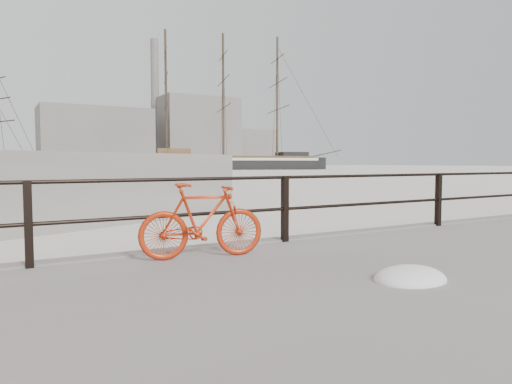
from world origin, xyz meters
name	(u,v)px	position (x,y,z in m)	size (l,w,h in m)	color
ground	(431,243)	(0.00, 0.00, 0.00)	(400.00, 400.00, 0.00)	white
guardrail	(438,200)	(0.00, -0.15, 0.85)	(28.00, 0.10, 1.00)	black
bicycle	(202,221)	(-5.07, -0.64, 0.83)	(1.57, 0.24, 0.95)	#B2280B
barque_black	(224,170)	(36.59, 84.73, 0.00)	(54.00, 17.67, 30.98)	black
industrial_west	(96,138)	(20.00, 140.00, 9.00)	(32.00, 18.00, 18.00)	gray
industrial_mid	(196,133)	(55.00, 145.00, 12.00)	(26.00, 20.00, 24.00)	gray
industrial_east	(246,149)	(78.00, 150.00, 7.00)	(20.00, 16.00, 14.00)	gray
smokestack	(155,104)	(42.00, 150.00, 22.00)	(2.80, 2.80, 44.00)	gray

